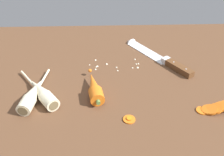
% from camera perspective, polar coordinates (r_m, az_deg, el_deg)
% --- Properties ---
extents(ground_plane, '(1.20, 0.90, 0.04)m').
position_cam_1_polar(ground_plane, '(0.85, -0.05, -1.18)').
color(ground_plane, brown).
extents(chefs_knife, '(0.22, 0.31, 0.04)m').
position_cam_1_polar(chefs_knife, '(0.97, 9.76, 5.18)').
color(chefs_knife, silver).
rests_on(chefs_knife, ground_plane).
extents(whole_carrot, '(0.06, 0.18, 0.04)m').
position_cam_1_polar(whole_carrot, '(0.76, -4.06, -2.21)').
color(whole_carrot, orange).
rests_on(whole_carrot, ground_plane).
extents(parsnip_front, '(0.06, 0.22, 0.04)m').
position_cam_1_polar(parsnip_front, '(0.77, -17.76, -3.67)').
color(parsnip_front, beige).
rests_on(parsnip_front, ground_plane).
extents(parsnip_mid_left, '(0.16, 0.21, 0.04)m').
position_cam_1_polar(parsnip_mid_left, '(0.77, -15.82, -3.18)').
color(parsnip_mid_left, beige).
rests_on(parsnip_mid_left, ground_plane).
extents(carrot_slice_stack, '(0.12, 0.04, 0.04)m').
position_cam_1_polar(carrot_slice_stack, '(0.76, 23.17, -6.20)').
color(carrot_slice_stack, orange).
rests_on(carrot_slice_stack, ground_plane).
extents(carrot_slice_stray_near, '(0.03, 0.03, 0.01)m').
position_cam_1_polar(carrot_slice_stray_near, '(0.68, 3.96, -9.34)').
color(carrot_slice_stray_near, orange).
rests_on(carrot_slice_stray_near, ground_plane).
extents(mince_crumbs, '(0.18, 0.08, 0.01)m').
position_cam_1_polar(mince_crumbs, '(0.90, 0.85, 3.06)').
color(mince_crumbs, silver).
rests_on(mince_crumbs, ground_plane).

